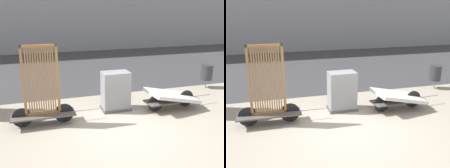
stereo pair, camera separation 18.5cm
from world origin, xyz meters
TOP-DOWN VIEW (x-y plane):
  - ground_plane at (0.00, 0.00)m, footprint 60.00×60.00m
  - road_strip at (0.00, 7.90)m, footprint 56.00×9.69m
  - bike_cart_with_bedframe at (-1.99, 1.10)m, footprint 2.45×0.61m
  - bike_cart_with_mattress at (2.00, 1.10)m, footprint 2.47×1.15m
  - utility_cabinet at (0.26, 1.58)m, footprint 0.91×0.61m
  - trash_bin at (4.46, 2.71)m, footprint 0.46×0.46m

SIDE VIEW (x-z plane):
  - ground_plane at x=0.00m, z-range 0.00..0.00m
  - road_strip at x=0.00m, z-range 0.00..0.01m
  - bike_cart_with_mattress at x=2.00m, z-range 0.07..0.75m
  - utility_cabinet at x=0.26m, z-range -0.04..1.20m
  - trash_bin at x=4.46m, z-range 0.16..1.10m
  - bike_cart_with_bedframe at x=-1.99m, z-range -0.32..1.92m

